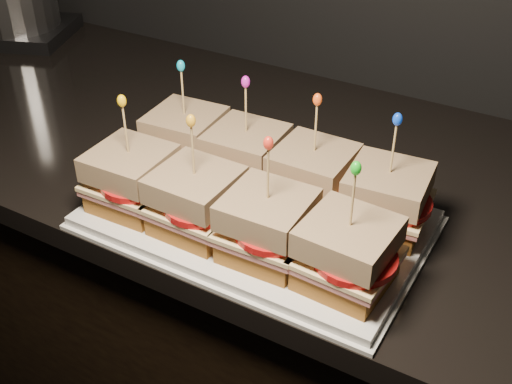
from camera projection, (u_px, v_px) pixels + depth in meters
The scene contains 61 objects.
cabinet at pixel (254, 350), 1.34m from camera, with size 2.26×0.61×0.90m, color black.
granite_slab at pixel (254, 157), 1.07m from camera, with size 2.30×0.65×0.04m, color black.
platter at pixel (256, 220), 0.88m from camera, with size 0.44×0.27×0.02m, color white.
platter_rim at pixel (256, 223), 0.89m from camera, with size 0.46×0.29×0.01m, color white.
sandwich_0_bread_bot at pixel (187, 155), 0.98m from camera, with size 0.10×0.10×0.03m, color brown.
sandwich_0_ham at pixel (186, 145), 0.97m from camera, with size 0.11×0.10×0.01m, color #C96362.
sandwich_0_cheese at pixel (186, 141), 0.97m from camera, with size 0.11×0.11×0.01m, color #FFDE98.
sandwich_0_tomato at pixel (190, 140), 0.95m from camera, with size 0.10×0.10×0.01m, color red.
sandwich_0_bread_top at pixel (185, 124), 0.95m from camera, with size 0.10×0.10×0.03m, color #52260A.
sandwich_0_pick at pixel (183, 95), 0.92m from camera, with size 0.00×0.00×0.09m, color tan.
sandwich_0_frill at pixel (181, 66), 0.90m from camera, with size 0.01×0.01×0.02m, color #0E94B7.
sandwich_1_bread_bot at pixel (246, 174), 0.94m from camera, with size 0.10×0.10×0.03m, color brown.
sandwich_1_ham at pixel (246, 163), 0.93m from camera, with size 0.11×0.10×0.01m, color #C96362.
sandwich_1_cheese at pixel (246, 159), 0.92m from camera, with size 0.11×0.11×0.01m, color #FFDE98.
sandwich_1_tomato at pixel (251, 159), 0.91m from camera, with size 0.10×0.10×0.01m, color red.
sandwich_1_bread_top at pixel (246, 142), 0.91m from camera, with size 0.10×0.10×0.03m, color #52260A.
sandwich_1_pick at pixel (246, 112), 0.88m from camera, with size 0.00×0.00×0.09m, color tan.
sandwich_1_frill at pixel (246, 82), 0.85m from camera, with size 0.01×0.01×0.02m, color #CB1BB7.
sandwich_2_bread_bot at pixel (312, 194), 0.89m from camera, with size 0.10×0.10×0.03m, color brown.
sandwich_2_ham at pixel (312, 184), 0.88m from camera, with size 0.11×0.10×0.01m, color #C96362.
sandwich_2_cheese at pixel (313, 179), 0.88m from camera, with size 0.11×0.11×0.01m, color #FFDE98.
sandwich_2_tomato at pixel (319, 179), 0.87m from camera, with size 0.10×0.10×0.01m, color red.
sandwich_2_bread_top at pixel (314, 161), 0.86m from camera, with size 0.10×0.10×0.03m, color #52260A.
sandwich_2_pick at pixel (316, 131), 0.84m from camera, with size 0.00×0.00×0.09m, color tan.
sandwich_2_frill at pixel (317, 99), 0.81m from camera, with size 0.01×0.01×0.02m, color #FD5417.
sandwich_3_bread_bot at pixel (384, 217), 0.85m from camera, with size 0.10×0.10×0.03m, color brown.
sandwich_3_ham at pixel (385, 206), 0.84m from camera, with size 0.11×0.10×0.01m, color #C96362.
sandwich_3_cheese at pixel (386, 202), 0.83m from camera, with size 0.11×0.11×0.01m, color #FFDE98.
sandwich_3_tomato at pixel (394, 202), 0.82m from camera, with size 0.10×0.10×0.01m, color red.
sandwich_3_bread_top at pixel (388, 183), 0.82m from camera, with size 0.10×0.10×0.03m, color #52260A.
sandwich_3_pick at pixel (393, 152), 0.79m from camera, with size 0.00×0.00×0.09m, color tan.
sandwich_3_frill at pixel (397, 119), 0.77m from camera, with size 0.01×0.01×0.02m, color blue.
sandwich_4_bread_bot at pixel (134, 196), 0.89m from camera, with size 0.10×0.10×0.03m, color brown.
sandwich_4_ham at pixel (133, 185), 0.88m from camera, with size 0.11×0.10×0.01m, color #C96362.
sandwich_4_cheese at pixel (132, 181), 0.88m from camera, with size 0.11×0.11×0.01m, color #FFDE98.
sandwich_4_tomato at pixel (136, 181), 0.86m from camera, with size 0.10×0.10×0.01m, color red.
sandwich_4_bread_top at pixel (130, 163), 0.86m from camera, with size 0.10×0.10×0.03m, color #52260A.
sandwich_4_pick at pixel (126, 132), 0.83m from camera, with size 0.00×0.00×0.09m, color tan.
sandwich_4_frill at pixel (122, 101), 0.81m from camera, with size 0.01×0.01×0.02m, color #F6B60C.
sandwich_5_bread_bot at pixel (197, 219), 0.85m from camera, with size 0.10×0.10×0.03m, color brown.
sandwich_5_ham at pixel (196, 208), 0.84m from camera, with size 0.11×0.10×0.01m, color #C96362.
sandwich_5_cheese at pixel (196, 204), 0.83m from camera, with size 0.11×0.11×0.01m, color #FFDE98.
sandwich_5_tomato at pixel (201, 204), 0.82m from camera, with size 0.10×0.10×0.01m, color red.
sandwich_5_bread_top at pixel (195, 185), 0.82m from camera, with size 0.10×0.10×0.03m, color #52260A.
sandwich_5_pick at pixel (193, 153), 0.79m from camera, with size 0.00×0.00×0.09m, color tan.
sandwich_5_frill at pixel (191, 121), 0.76m from camera, with size 0.01×0.01×0.02m, color gold.
sandwich_6_bread_bot at pixel (267, 244), 0.80m from camera, with size 0.10×0.10×0.03m, color brown.
sandwich_6_ham at pixel (267, 233), 0.79m from camera, with size 0.11×0.10×0.01m, color #C96362.
sandwich_6_cheese at pixel (267, 229), 0.79m from camera, with size 0.11×0.11×0.01m, color #FFDE98.
sandwich_6_tomato at pixel (274, 229), 0.77m from camera, with size 0.10×0.10×0.01m, color red.
sandwich_6_bread_top at pixel (268, 209), 0.77m from camera, with size 0.10×0.10×0.03m, color #52260A.
sandwich_6_pick at pixel (268, 177), 0.74m from camera, with size 0.00×0.00×0.09m, color tan.
sandwich_6_frill at pixel (268, 143), 0.72m from camera, with size 0.01×0.01×0.02m, color red.
sandwich_7_bread_bot at pixel (345, 273), 0.76m from camera, with size 0.10×0.10×0.03m, color brown.
sandwich_7_ham at pixel (346, 261), 0.75m from camera, with size 0.11×0.10×0.01m, color #C96362.
sandwich_7_cheese at pixel (347, 257), 0.74m from camera, with size 0.11×0.11×0.01m, color #FFDE98.
sandwich_7_tomato at pixel (355, 258), 0.73m from camera, with size 0.10×0.10×0.01m, color red.
sandwich_7_bread_top at pixel (349, 237), 0.73m from camera, with size 0.10×0.10×0.03m, color #52260A.
sandwich_7_pick at pixel (352, 203), 0.70m from camera, with size 0.00×0.00×0.09m, color tan.
sandwich_7_frill at pixel (356, 168), 0.68m from camera, with size 0.01×0.01×0.02m, color green.
appliance_base at pixel (18, 31), 1.47m from camera, with size 0.23×0.19×0.03m, color #262628.
Camera 1 is at (0.98, 0.89, 1.48)m, focal length 45.00 mm.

